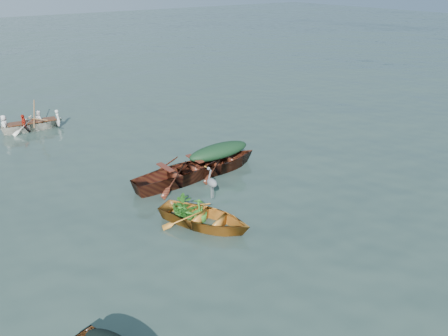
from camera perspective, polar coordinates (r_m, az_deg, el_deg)
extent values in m
plane|color=#344941|center=(12.12, 6.66, -8.41)|extent=(140.00, 140.00, 0.00)
imported|color=#BD7A24|center=(12.36, -2.54, -7.53)|extent=(2.87, 3.74, 0.94)
imported|color=#472110|center=(15.63, -0.67, -0.33)|extent=(4.40, 1.38, 1.03)
imported|color=#612D18|center=(14.84, -5.61, -1.85)|extent=(4.84, 1.65, 1.15)
imported|color=white|center=(21.48, -23.62, 4.58)|extent=(3.76, 1.52, 0.84)
ellipsoid|color=#14331E|center=(15.32, -0.68, 2.30)|extent=(2.42, 0.76, 0.52)
imported|color=#31651A|center=(12.24, -4.80, -3.76)|extent=(1.03, 1.12, 0.60)
imported|color=silver|center=(21.25, -23.98, 6.60)|extent=(2.66, 1.28, 0.76)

